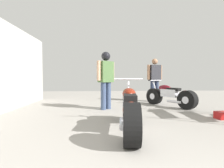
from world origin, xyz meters
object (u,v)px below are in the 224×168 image
Objects in this scene: motorcycle_black_naked at (170,96)px; mechanic_with_helmet at (106,75)px; motorcycle_maroon_cruiser at (130,110)px; red_toolbox at (224,115)px; mechanic_in_blue at (155,77)px.

mechanic_with_helmet is (-2.22, -0.38, 0.71)m from motorcycle_black_naked.
motorcycle_maroon_cruiser is 3.28m from motorcycle_black_naked.
red_toolbox is at bearing -71.98° from motorcycle_black_naked.
motorcycle_maroon_cruiser is 1.19× the size of motorcycle_black_naked.
motorcycle_maroon_cruiser is 1.17× the size of mechanic_with_helmet.
mechanic_in_blue is 0.99× the size of mechanic_with_helmet.
motorcycle_black_naked is 4.97× the size of red_toolbox.
motorcycle_maroon_cruiser reaches higher than motorcycle_black_naked.
mechanic_in_blue is at bearing 97.49° from motorcycle_black_naked.
motorcycle_black_naked is at bearing 9.82° from mechanic_with_helmet.
red_toolbox is at bearing -27.33° from mechanic_with_helmet.
motorcycle_maroon_cruiser is 1.19× the size of mechanic_in_blue.
mechanic_in_blue reaches higher than motorcycle_black_naked.
motorcycle_black_naked is at bearing 108.02° from red_toolbox.
red_toolbox is (2.82, -1.46, -0.99)m from mechanic_with_helmet.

